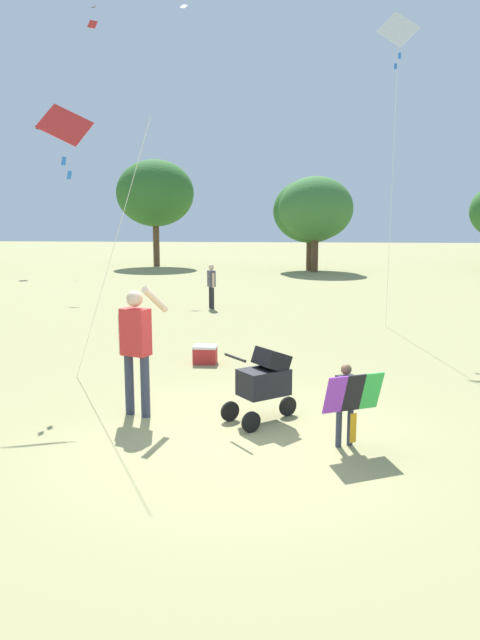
{
  "coord_description": "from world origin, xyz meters",
  "views": [
    {
      "loc": [
        0.58,
        -7.16,
        2.78
      ],
      "look_at": [
        -0.14,
        1.36,
        1.3
      ],
      "focal_mm": 33.57,
      "sensor_mm": 36.0,
      "label": 1
    }
  ],
  "objects_px": {
    "child_with_butterfly_kite": "(347,397)",
    "stroller": "(265,378)",
    "person_adult_flyer": "(136,341)",
    "cooler_box": "(205,354)",
    "kite_orange_delta": "(398,41)",
    "kite_adult_black": "(67,134)",
    "person_red_shirt": "(211,282)"
  },
  "relations": [
    {
      "from": "person_adult_flyer",
      "to": "stroller",
      "type": "distance_m",
      "value": 1.86
    },
    {
      "from": "child_with_butterfly_kite",
      "to": "person_adult_flyer",
      "type": "height_order",
      "value": "person_adult_flyer"
    },
    {
      "from": "person_red_shirt",
      "to": "cooler_box",
      "type": "bearing_deg",
      "value": -83.47
    },
    {
      "from": "kite_adult_black",
      "to": "person_adult_flyer",
      "type": "bearing_deg",
      "value": -50.46
    },
    {
      "from": "child_with_butterfly_kite",
      "to": "kite_adult_black",
      "type": "height_order",
      "value": "kite_adult_black"
    },
    {
      "from": "kite_adult_black",
      "to": "cooler_box",
      "type": "bearing_deg",
      "value": 30.93
    },
    {
      "from": "child_with_butterfly_kite",
      "to": "stroller",
      "type": "xyz_separation_m",
      "value": [
        -1.03,
        0.86,
        -0.02
      ]
    },
    {
      "from": "kite_orange_delta",
      "to": "person_adult_flyer",
      "type": "bearing_deg",
      "value": -121.98
    },
    {
      "from": "kite_orange_delta",
      "to": "person_red_shirt",
      "type": "relative_size",
      "value": 5.62
    },
    {
      "from": "person_adult_flyer",
      "to": "person_red_shirt",
      "type": "relative_size",
      "value": 1.37
    },
    {
      "from": "kite_orange_delta",
      "to": "cooler_box",
      "type": "distance_m",
      "value": 8.91
    },
    {
      "from": "stroller",
      "to": "person_red_shirt",
      "type": "relative_size",
      "value": 0.77
    },
    {
      "from": "person_red_shirt",
      "to": "kite_orange_delta",
      "type": "bearing_deg",
      "value": -29.66
    },
    {
      "from": "cooler_box",
      "to": "kite_orange_delta",
      "type": "bearing_deg",
      "value": 46.13
    },
    {
      "from": "child_with_butterfly_kite",
      "to": "cooler_box",
      "type": "distance_m",
      "value": 4.7
    },
    {
      "from": "stroller",
      "to": "kite_adult_black",
      "type": "height_order",
      "value": "kite_adult_black"
    },
    {
      "from": "stroller",
      "to": "kite_adult_black",
      "type": "xyz_separation_m",
      "value": [
        -3.35,
        1.98,
        3.51
      ]
    },
    {
      "from": "stroller",
      "to": "kite_adult_black",
      "type": "relative_size",
      "value": 0.22
    },
    {
      "from": "person_adult_flyer",
      "to": "kite_adult_black",
      "type": "bearing_deg",
      "value": 129.54
    },
    {
      "from": "person_red_shirt",
      "to": "stroller",
      "type": "bearing_deg",
      "value": -78.43
    },
    {
      "from": "person_adult_flyer",
      "to": "person_red_shirt",
      "type": "distance_m",
      "value": 10.11
    },
    {
      "from": "stroller",
      "to": "person_red_shirt",
      "type": "xyz_separation_m",
      "value": [
        -2.09,
        10.21,
        0.19
      ]
    },
    {
      "from": "kite_adult_black",
      "to": "kite_orange_delta",
      "type": "height_order",
      "value": "kite_orange_delta"
    },
    {
      "from": "stroller",
      "to": "person_red_shirt",
      "type": "bearing_deg",
      "value": 101.57
    },
    {
      "from": "kite_orange_delta",
      "to": "cooler_box",
      "type": "bearing_deg",
      "value": -133.87
    },
    {
      "from": "child_with_butterfly_kite",
      "to": "person_red_shirt",
      "type": "bearing_deg",
      "value": 105.74
    },
    {
      "from": "child_with_butterfly_kite",
      "to": "stroller",
      "type": "bearing_deg",
      "value": 140.25
    },
    {
      "from": "child_with_butterfly_kite",
      "to": "person_adult_flyer",
      "type": "bearing_deg",
      "value": 161.25
    },
    {
      "from": "person_red_shirt",
      "to": "cooler_box",
      "type": "relative_size",
      "value": 3.02
    },
    {
      "from": "stroller",
      "to": "cooler_box",
      "type": "relative_size",
      "value": 2.31
    },
    {
      "from": "kite_adult_black",
      "to": "cooler_box",
      "type": "xyz_separation_m",
      "value": [
        2.06,
        1.23,
        -3.94
      ]
    },
    {
      "from": "stroller",
      "to": "kite_orange_delta",
      "type": "xyz_separation_m",
      "value": [
        2.78,
        7.44,
        6.28
      ]
    }
  ]
}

